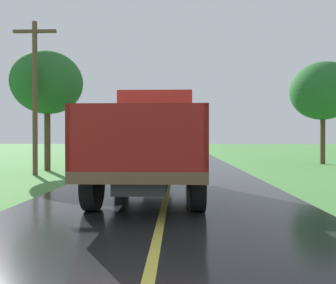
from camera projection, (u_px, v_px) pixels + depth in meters
The scene contains 4 objects.
banana_truck_near at pixel (155, 140), 8.96m from camera, with size 2.38×5.82×2.80m.
utility_pole_roadside at pixel (35, 92), 13.62m from camera, with size 1.80×0.20×6.39m.
roadside_tree_near_left at pixel (47, 83), 15.59m from camera, with size 3.32×3.32×5.69m.
roadside_tree_mid_right at pixel (323, 91), 19.61m from camera, with size 3.83×3.83×6.11m.
Camera 1 is at (0.30, 0.69, 1.51)m, focal length 35.04 mm.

